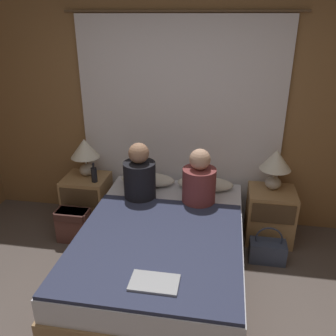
{
  "coord_description": "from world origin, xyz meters",
  "views": [
    {
      "loc": [
        0.49,
        -1.72,
        2.25
      ],
      "look_at": [
        0.0,
        1.21,
        0.96
      ],
      "focal_mm": 38.0,
      "sensor_mm": 36.0,
      "label": 1
    }
  ],
  "objects_px": {
    "lamp_left": "(85,151)",
    "person_right_in_bed": "(199,182)",
    "nightstand_right": "(270,215)",
    "beer_bottle_on_left_stand": "(94,174)",
    "pillow_left": "(148,180)",
    "backpack_on_floor": "(73,224)",
    "person_left_in_bed": "(140,176)",
    "pillow_right": "(205,184)",
    "lamp_right": "(276,163)",
    "laptop_on_bed": "(154,283)",
    "handbag_on_floor": "(267,251)",
    "bed": "(162,252)",
    "nightstand_left": "(88,200)"
  },
  "relations": [
    {
      "from": "bed",
      "to": "backpack_on_floor",
      "type": "height_order",
      "value": "bed"
    },
    {
      "from": "bed",
      "to": "laptop_on_bed",
      "type": "distance_m",
      "value": 0.8
    },
    {
      "from": "nightstand_left",
      "to": "person_left_in_bed",
      "type": "xyz_separation_m",
      "value": [
        0.7,
        -0.27,
        0.47
      ]
    },
    {
      "from": "pillow_right",
      "to": "laptop_on_bed",
      "type": "height_order",
      "value": "pillow_right"
    },
    {
      "from": "person_right_in_bed",
      "to": "pillow_right",
      "type": "bearing_deg",
      "value": 82.62
    },
    {
      "from": "lamp_left",
      "to": "pillow_left",
      "type": "height_order",
      "value": "lamp_left"
    },
    {
      "from": "nightstand_left",
      "to": "nightstand_right",
      "type": "relative_size",
      "value": 1.0
    },
    {
      "from": "nightstand_left",
      "to": "laptop_on_bed",
      "type": "height_order",
      "value": "nightstand_left"
    },
    {
      "from": "nightstand_right",
      "to": "beer_bottle_on_left_stand",
      "type": "xyz_separation_m",
      "value": [
        -1.9,
        -0.09,
        0.37
      ]
    },
    {
      "from": "person_right_in_bed",
      "to": "beer_bottle_on_left_stand",
      "type": "xyz_separation_m",
      "value": [
        -1.15,
        0.18,
        -0.09
      ]
    },
    {
      "from": "lamp_right",
      "to": "beer_bottle_on_left_stand",
      "type": "bearing_deg",
      "value": -175.47
    },
    {
      "from": "laptop_on_bed",
      "to": "lamp_right",
      "type": "bearing_deg",
      "value": 59.15
    },
    {
      "from": "person_left_in_bed",
      "to": "pillow_right",
      "type": "bearing_deg",
      "value": 27.43
    },
    {
      "from": "nightstand_left",
      "to": "pillow_left",
      "type": "relative_size",
      "value": 0.96
    },
    {
      "from": "nightstand_left",
      "to": "pillow_left",
      "type": "distance_m",
      "value": 0.76
    },
    {
      "from": "bed",
      "to": "person_left_in_bed",
      "type": "distance_m",
      "value": 0.79
    },
    {
      "from": "pillow_right",
      "to": "handbag_on_floor",
      "type": "xyz_separation_m",
      "value": [
        0.66,
        -0.46,
        -0.46
      ]
    },
    {
      "from": "pillow_left",
      "to": "bed",
      "type": "bearing_deg",
      "value": -69.31
    },
    {
      "from": "backpack_on_floor",
      "to": "person_right_in_bed",
      "type": "bearing_deg",
      "value": 5.02
    },
    {
      "from": "lamp_left",
      "to": "backpack_on_floor",
      "type": "bearing_deg",
      "value": -91.94
    },
    {
      "from": "lamp_right",
      "to": "beer_bottle_on_left_stand",
      "type": "xyz_separation_m",
      "value": [
        -1.9,
        -0.15,
        -0.2
      ]
    },
    {
      "from": "nightstand_left",
      "to": "handbag_on_floor",
      "type": "bearing_deg",
      "value": -11.29
    },
    {
      "from": "bed",
      "to": "handbag_on_floor",
      "type": "bearing_deg",
      "value": 21.09
    },
    {
      "from": "pillow_right",
      "to": "person_right_in_bed",
      "type": "xyz_separation_m",
      "value": [
        -0.04,
        -0.33,
        0.18
      ]
    },
    {
      "from": "lamp_left",
      "to": "person_right_in_bed",
      "type": "xyz_separation_m",
      "value": [
        1.29,
        -0.33,
        -0.11
      ]
    },
    {
      "from": "lamp_right",
      "to": "beer_bottle_on_left_stand",
      "type": "height_order",
      "value": "lamp_right"
    },
    {
      "from": "laptop_on_bed",
      "to": "nightstand_right",
      "type": "bearing_deg",
      "value": 58.16
    },
    {
      "from": "bed",
      "to": "pillow_left",
      "type": "height_order",
      "value": "pillow_left"
    },
    {
      "from": "bed",
      "to": "lamp_left",
      "type": "xyz_separation_m",
      "value": [
        -1.02,
        0.84,
        0.61
      ]
    },
    {
      "from": "person_left_in_bed",
      "to": "backpack_on_floor",
      "type": "bearing_deg",
      "value": -170.83
    },
    {
      "from": "nightstand_left",
      "to": "person_right_in_bed",
      "type": "relative_size",
      "value": 1.0
    },
    {
      "from": "person_right_in_bed",
      "to": "lamp_right",
      "type": "bearing_deg",
      "value": 23.93
    },
    {
      "from": "lamp_right",
      "to": "lamp_left",
      "type": "bearing_deg",
      "value": 180.0
    },
    {
      "from": "backpack_on_floor",
      "to": "laptop_on_bed",
      "type": "bearing_deg",
      "value": -45.29
    },
    {
      "from": "pillow_left",
      "to": "backpack_on_floor",
      "type": "distance_m",
      "value": 0.92
    },
    {
      "from": "beer_bottle_on_left_stand",
      "to": "lamp_right",
      "type": "bearing_deg",
      "value": 4.53
    },
    {
      "from": "nightstand_right",
      "to": "beer_bottle_on_left_stand",
      "type": "bearing_deg",
      "value": -177.28
    },
    {
      "from": "bed",
      "to": "person_left_in_bed",
      "type": "xyz_separation_m",
      "value": [
        -0.32,
        0.51,
        0.51
      ]
    },
    {
      "from": "nightstand_right",
      "to": "lamp_right",
      "type": "xyz_separation_m",
      "value": [
        0.0,
        0.06,
        0.57
      ]
    },
    {
      "from": "handbag_on_floor",
      "to": "laptop_on_bed",
      "type": "bearing_deg",
      "value": -128.96
    },
    {
      "from": "pillow_right",
      "to": "person_right_in_bed",
      "type": "height_order",
      "value": "person_right_in_bed"
    },
    {
      "from": "backpack_on_floor",
      "to": "beer_bottle_on_left_stand",
      "type": "bearing_deg",
      "value": 61.72
    },
    {
      "from": "beer_bottle_on_left_stand",
      "to": "nightstand_right",
      "type": "bearing_deg",
      "value": 2.72
    },
    {
      "from": "backpack_on_floor",
      "to": "handbag_on_floor",
      "type": "height_order",
      "value": "handbag_on_floor"
    },
    {
      "from": "lamp_left",
      "to": "lamp_right",
      "type": "relative_size",
      "value": 1.0
    },
    {
      "from": "lamp_right",
      "to": "person_right_in_bed",
      "type": "relative_size",
      "value": 0.75
    },
    {
      "from": "laptop_on_bed",
      "to": "handbag_on_floor",
      "type": "bearing_deg",
      "value": 51.04
    },
    {
      "from": "backpack_on_floor",
      "to": "handbag_on_floor",
      "type": "xyz_separation_m",
      "value": [
        2.02,
        -0.01,
        -0.09
      ]
    },
    {
      "from": "backpack_on_floor",
      "to": "lamp_left",
      "type": "bearing_deg",
      "value": 88.06
    },
    {
      "from": "pillow_right",
      "to": "person_right_in_bed",
      "type": "distance_m",
      "value": 0.38
    }
  ]
}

